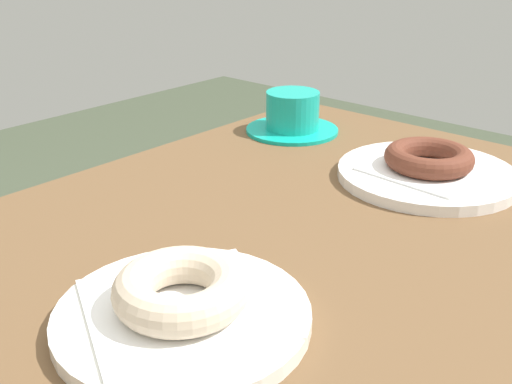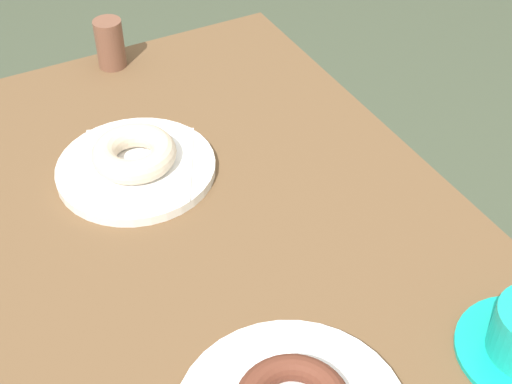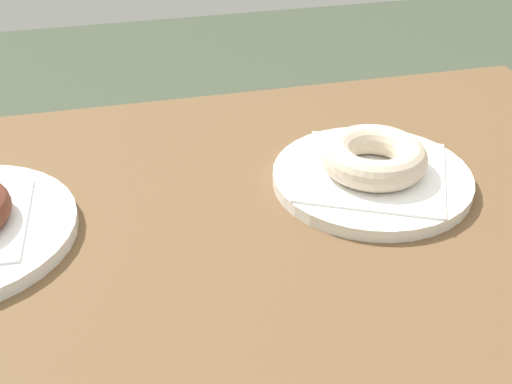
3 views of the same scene
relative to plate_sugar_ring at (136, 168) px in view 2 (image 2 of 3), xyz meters
name	(u,v)px [view 2 (image 2 of 3)]	position (x,y,z in m)	size (l,w,h in m)	color
table	(222,301)	(0.16, 0.05, -0.14)	(0.98, 0.65, 0.78)	brown
plate_sugar_ring	(136,168)	(0.00, 0.00, 0.00)	(0.22, 0.22, 0.01)	white
napkin_sugar_ring	(136,164)	(0.00, 0.00, 0.01)	(0.16, 0.16, 0.00)	white
donut_sugar_ring	(134,153)	(0.00, 0.00, 0.03)	(0.12, 0.12, 0.03)	beige
sugar_jar	(110,44)	(-0.28, 0.07, 0.03)	(0.05, 0.05, 0.08)	brown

